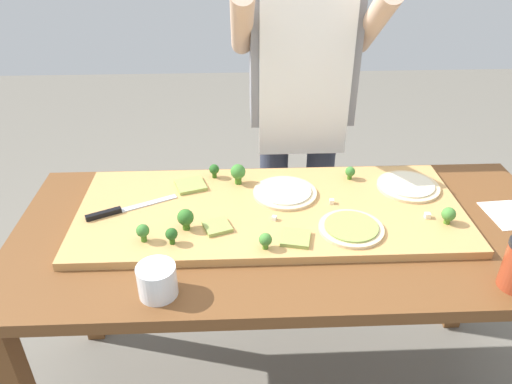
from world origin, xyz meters
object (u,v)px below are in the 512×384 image
(pizza_whole_white_garlic, at_px, (286,192))
(cheese_crumble_a, at_px, (332,202))
(cook_center, at_px, (301,95))
(broccoli_floret_front_left, at_px, (238,172))
(broccoli_floret_front_mid, at_px, (265,240))
(pizza_slice_far_left, at_px, (217,227))
(broccoli_floret_center_right, at_px, (350,172))
(flour_cup, at_px, (157,282))
(broccoli_floret_back_mid, at_px, (449,215))
(chefs_knife, at_px, (119,210))
(broccoli_floret_back_right, at_px, (186,218))
(broccoli_floret_center_left, at_px, (143,231))
(cheese_crumble_b, at_px, (274,218))
(broccoli_floret_front_right, at_px, (214,170))
(prep_table, at_px, (288,254))
(pizza_whole_cheese_artichoke, at_px, (408,186))
(cheese_crumble_c, at_px, (427,216))
(broccoli_floret_back_left, at_px, (172,235))
(pizza_slice_center, at_px, (296,238))
(pizza_slice_near_left, at_px, (191,185))
(pizza_whole_pesto_green, at_px, (351,228))
(recipe_note, at_px, (507,215))

(pizza_whole_white_garlic, distance_m, cheese_crumble_a, 0.16)
(cook_center, bearing_deg, broccoli_floret_front_left, -124.84)
(broccoli_floret_front_mid, bearing_deg, pizza_slice_far_left, 143.42)
(broccoli_floret_center_right, relative_size, flour_cup, 0.47)
(broccoli_floret_center_right, bearing_deg, broccoli_floret_back_mid, -49.37)
(chefs_knife, height_order, broccoli_floret_back_right, broccoli_floret_back_right)
(broccoli_floret_center_left, distance_m, cheese_crumble_b, 0.40)
(broccoli_floret_front_right, xyz_separation_m, cheese_crumble_b, (0.19, -0.27, -0.02))
(chefs_knife, relative_size, broccoli_floret_back_mid, 4.98)
(broccoli_floret_front_mid, bearing_deg, prep_table, 59.34)
(pizza_whole_cheese_artichoke, xyz_separation_m, broccoli_floret_back_right, (-0.74, -0.21, 0.03))
(broccoli_floret_center_left, bearing_deg, broccoli_floret_center_right, 26.35)
(broccoli_floret_center_left, height_order, cheese_crumble_c, broccoli_floret_center_left)
(broccoli_floret_center_left, bearing_deg, broccoli_floret_back_left, -10.20)
(pizza_slice_center, bearing_deg, flour_cup, -154.57)
(pizza_whole_cheese_artichoke, bearing_deg, broccoli_floret_back_right, -164.29)
(prep_table, distance_m, broccoli_floret_front_left, 0.33)
(pizza_slice_near_left, bearing_deg, pizza_whole_pesto_green, -28.84)
(pizza_whole_cheese_artichoke, distance_m, pizza_slice_near_left, 0.74)
(broccoli_floret_front_right, bearing_deg, pizza_whole_white_garlic, -27.09)
(broccoli_floret_front_mid, bearing_deg, cook_center, 75.99)
(chefs_knife, distance_m, broccoli_floret_front_right, 0.36)
(broccoli_floret_center_left, xyz_separation_m, broccoli_floret_back_right, (0.12, 0.06, 0.01))
(broccoli_floret_center_right, relative_size, cheese_crumble_a, 3.20)
(broccoli_floret_back_left, distance_m, cook_center, 0.85)
(broccoli_floret_front_left, height_order, recipe_note, broccoli_floret_front_left)
(flour_cup, bearing_deg, prep_table, 37.49)
(prep_table, height_order, broccoli_floret_front_mid, broccoli_floret_front_mid)
(broccoli_floret_back_left, height_order, broccoli_floret_front_left, broccoli_floret_front_left)
(broccoli_floret_front_mid, bearing_deg, broccoli_floret_back_mid, 10.10)
(pizza_slice_near_left, bearing_deg, cheese_crumble_a, -15.26)
(prep_table, height_order, broccoli_floret_back_right, broccoli_floret_back_right)
(cheese_crumble_a, height_order, flour_cup, flour_cup)
(cheese_crumble_c, bearing_deg, pizza_slice_near_left, 163.54)
(prep_table, relative_size, chefs_knife, 6.28)
(broccoli_floret_center_left, bearing_deg, broccoli_floret_back_right, 25.09)
(broccoli_floret_front_left, xyz_separation_m, cheese_crumble_c, (0.58, -0.24, -0.03))
(cheese_crumble_c, xyz_separation_m, cook_center, (-0.33, 0.60, 0.17))
(broccoli_floret_back_mid, xyz_separation_m, cheese_crumble_c, (-0.05, 0.03, -0.02))
(pizza_whole_white_garlic, bearing_deg, broccoli_floret_front_mid, -106.52)
(broccoli_floret_back_mid, height_order, recipe_note, broccoli_floret_back_mid)
(recipe_note, bearing_deg, broccoli_floret_back_left, -172.62)
(broccoli_floret_front_left, distance_m, cheese_crumble_a, 0.34)
(pizza_whole_cheese_artichoke, height_order, cheese_crumble_b, pizza_whole_cheese_artichoke)
(broccoli_floret_front_mid, bearing_deg, broccoli_floret_front_right, 110.76)
(pizza_slice_far_left, relative_size, cheese_crumble_a, 5.07)
(prep_table, bearing_deg, broccoli_floret_back_mid, -4.71)
(pizza_slice_far_left, xyz_separation_m, broccoli_floret_back_mid, (0.70, -0.00, 0.03))
(pizza_whole_white_garlic, bearing_deg, cheese_crumble_c, -20.30)
(pizza_whole_cheese_artichoke, xyz_separation_m, broccoli_floret_back_mid, (0.05, -0.21, 0.02))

